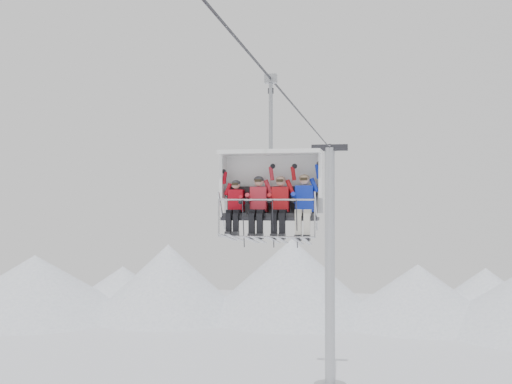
% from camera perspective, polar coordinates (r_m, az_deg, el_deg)
% --- Properties ---
extents(ridgeline, '(72.00, 21.00, 7.00)m').
position_cam_1_polar(ridgeline, '(56.23, 6.44, -8.54)').
color(ridgeline, white).
rests_on(ridgeline, ground).
extents(lift_tower_right, '(2.00, 1.80, 13.48)m').
position_cam_1_polar(lift_tower_right, '(35.91, 6.59, -8.11)').
color(lift_tower_right, '#A4A7AB').
rests_on(lift_tower_right, ground).
extents(haul_cable, '(0.06, 50.00, 0.06)m').
position_cam_1_polar(haul_cable, '(14.11, 0.00, 11.53)').
color(haul_cable, '#2D2D32').
rests_on(haul_cable, lift_tower_left).
extents(chairlift_carrier, '(2.50, 1.17, 3.98)m').
position_cam_1_polar(chairlift_carrier, '(15.83, 1.40, 0.68)').
color(chairlift_carrier, black).
rests_on(chairlift_carrier, haul_cable).
extents(skier_far_left, '(0.37, 1.69, 1.50)m').
position_cam_1_polar(skier_far_left, '(15.68, -1.87, -1.24)').
color(skier_far_left, '#A50815').
rests_on(skier_far_left, chairlift_carrier).
extents(skier_center_left, '(0.41, 1.69, 1.64)m').
position_cam_1_polar(skier_center_left, '(15.57, 0.20, -1.09)').
color(skier_center_left, '#B3212E').
rests_on(skier_center_left, chairlift_carrier).
extents(skier_center_right, '(0.41, 1.69, 1.63)m').
position_cam_1_polar(skier_center_right, '(15.48, 2.16, -1.10)').
color(skier_center_right, '#AB1116').
rests_on(skier_center_right, chairlift_carrier).
extents(skier_far_right, '(0.43, 1.69, 1.69)m').
position_cam_1_polar(skier_far_right, '(15.41, 4.29, -1.03)').
color(skier_far_right, '#0F26AD').
rests_on(skier_far_right, chairlift_carrier).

